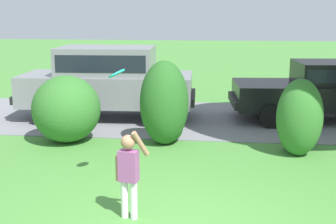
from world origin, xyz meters
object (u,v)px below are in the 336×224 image
Objects in this scene: child_thrower at (129,170)px; frisbee at (117,73)px; parked_sedan at (319,89)px; parked_suv at (107,79)px.

frisbee reaches higher than child_thrower.
parked_suv is (-5.60, -0.36, 0.23)m from parked_sedan.
parked_sedan is 16.08× the size of frisbee.
parked_suv reaches higher than child_thrower.
child_thrower is at bearing -70.98° from frisbee.
frisbee is at bearing -128.78° from parked_sedan.
parked_sedan is 5.61m from parked_suv.
child_thrower is 1.68m from frisbee.
child_thrower is 4.58× the size of frisbee.
parked_suv is 6.30m from child_thrower.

